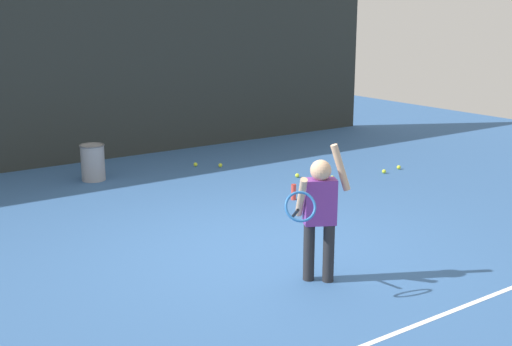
{
  "coord_description": "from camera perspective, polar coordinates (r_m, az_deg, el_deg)",
  "views": [
    {
      "loc": [
        -3.92,
        -5.5,
        2.56
      ],
      "look_at": [
        -0.02,
        0.11,
        0.85
      ],
      "focal_mm": 45.81,
      "sensor_mm": 36.0,
      "label": 1
    }
  ],
  "objects": [
    {
      "name": "water_bottle",
      "position": [
        9.04,
        3.3,
        -1.67
      ],
      "size": [
        0.07,
        0.07,
        0.22
      ],
      "primitive_type": "cylinder",
      "color": "#D83F33",
      "rests_on": "ground"
    },
    {
      "name": "court_line_baseline",
      "position": [
        5.74,
        13.66,
        -12.84
      ],
      "size": [
        9.0,
        0.05,
        0.0
      ],
      "primitive_type": "cube",
      "color": "white",
      "rests_on": "ground"
    },
    {
      "name": "tennis_player",
      "position": [
        6.2,
        5.53,
        -3.2
      ],
      "size": [
        0.88,
        0.55,
        1.35
      ],
      "rotation": [
        0.0,
        0.0,
        -0.48
      ],
      "color": "#232326",
      "rests_on": "ground"
    },
    {
      "name": "back_fence_windscreen",
      "position": [
        11.49,
        -14.95,
        9.32
      ],
      "size": [
        12.43,
        0.08,
        3.4
      ],
      "primitive_type": "cube",
      "color": "#282D2B",
      "rests_on": "ground"
    },
    {
      "name": "fence_post_2",
      "position": [
        14.75,
        8.02,
        10.9
      ],
      "size": [
        0.09,
        0.09,
        3.55
      ],
      "primitive_type": "cylinder",
      "color": "slate",
      "rests_on": "ground"
    },
    {
      "name": "tennis_ball_1",
      "position": [
        11.02,
        12.36,
        0.49
      ],
      "size": [
        0.07,
        0.07,
        0.07
      ],
      "primitive_type": "sphere",
      "color": "#CCE033",
      "rests_on": "ground"
    },
    {
      "name": "tennis_ball_0",
      "position": [
        11.02,
        -5.31,
        0.75
      ],
      "size": [
        0.07,
        0.07,
        0.07
      ],
      "primitive_type": "sphere",
      "color": "#CCE033",
      "rests_on": "ground"
    },
    {
      "name": "tennis_ball_4",
      "position": [
        10.18,
        6.68,
        -0.4
      ],
      "size": [
        0.07,
        0.07,
        0.07
      ],
      "primitive_type": "sphere",
      "color": "#CCE033",
      "rests_on": "ground"
    },
    {
      "name": "ground_plane",
      "position": [
        7.22,
        0.64,
        -6.7
      ],
      "size": [
        20.0,
        20.0,
        0.0
      ],
      "primitive_type": "plane",
      "color": "#335B93"
    },
    {
      "name": "tennis_ball_2",
      "position": [
        10.26,
        3.63,
        -0.21
      ],
      "size": [
        0.07,
        0.07,
        0.07
      ],
      "primitive_type": "sphere",
      "color": "#CCE033",
      "rests_on": "ground"
    },
    {
      "name": "tennis_ball_5",
      "position": [
        10.93,
        -3.13,
        0.68
      ],
      "size": [
        0.07,
        0.07,
        0.07
      ],
      "primitive_type": "sphere",
      "color": "#CCE033",
      "rests_on": "ground"
    },
    {
      "name": "ball_hopper",
      "position": [
        10.33,
        -14.06,
        0.94
      ],
      "size": [
        0.38,
        0.38,
        0.56
      ],
      "color": "gray",
      "rests_on": "ground"
    },
    {
      "name": "fence_post_1",
      "position": [
        11.54,
        -15.08,
        9.7
      ],
      "size": [
        0.09,
        0.09,
        3.55
      ],
      "primitive_type": "cylinder",
      "color": "slate",
      "rests_on": "ground"
    },
    {
      "name": "tennis_ball_6",
      "position": [
        10.7,
        11.11,
        0.14
      ],
      "size": [
        0.07,
        0.07,
        0.07
      ],
      "primitive_type": "sphere",
      "color": "#CCE033",
      "rests_on": "ground"
    }
  ]
}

